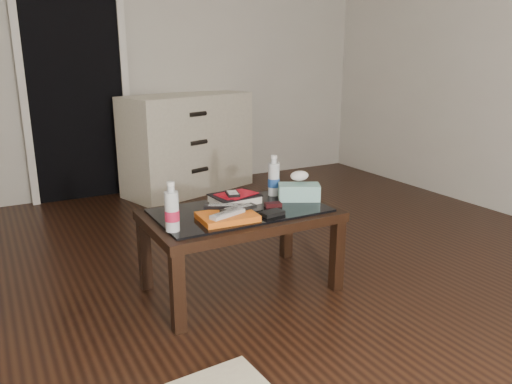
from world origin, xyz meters
TOP-DOWN VIEW (x-y plane):
  - ground at (0.00, 0.00)m, footprint 5.00×5.00m
  - doorway at (-0.40, 2.47)m, footprint 0.90×0.08m
  - coffee_table at (0.01, 0.17)m, footprint 1.00×0.60m
  - dresser at (0.51, 2.23)m, footprint 1.29×0.83m
  - magazines at (-0.13, 0.06)m, footprint 0.29×0.23m
  - remote_silver at (-0.14, 0.03)m, footprint 0.21×0.11m
  - remote_black_front at (-0.05, 0.08)m, footprint 0.21×0.08m
  - remote_black_back at (-0.10, 0.15)m, footprint 0.20×0.14m
  - textbook at (0.04, 0.30)m, footprint 0.26×0.22m
  - dvd_mailers at (0.03, 0.30)m, footprint 0.21×0.17m
  - ipod at (0.01, 0.28)m, footprint 0.09×0.12m
  - flip_phone at (0.18, 0.13)m, footprint 0.10×0.07m
  - wallet at (0.11, 0.01)m, footprint 0.13×0.09m
  - water_bottle_left at (-0.42, 0.03)m, footprint 0.07×0.07m
  - water_bottle_right at (0.30, 0.33)m, footprint 0.07×0.07m
  - tissue_box at (0.38, 0.18)m, footprint 0.26×0.21m

SIDE VIEW (x-z plane):
  - ground at x=0.00m, z-range 0.00..0.00m
  - coffee_table at x=0.01m, z-range 0.17..0.63m
  - dresser at x=0.51m, z-range 0.00..0.90m
  - wallet at x=0.11m, z-range 0.46..0.48m
  - flip_phone at x=0.18m, z-range 0.46..0.48m
  - magazines at x=-0.13m, z-range 0.46..0.49m
  - textbook at x=0.04m, z-range 0.46..0.51m
  - remote_silver at x=-0.14m, z-range 0.49..0.51m
  - remote_black_front at x=-0.05m, z-range 0.49..0.51m
  - remote_black_back at x=-0.10m, z-range 0.49..0.51m
  - tissue_box at x=0.38m, z-range 0.46..0.55m
  - dvd_mailers at x=0.03m, z-range 0.51..0.51m
  - ipod at x=0.01m, z-range 0.51..0.53m
  - water_bottle_left at x=-0.42m, z-range 0.46..0.70m
  - water_bottle_right at x=0.30m, z-range 0.46..0.70m
  - doorway at x=-0.40m, z-range -0.01..2.06m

